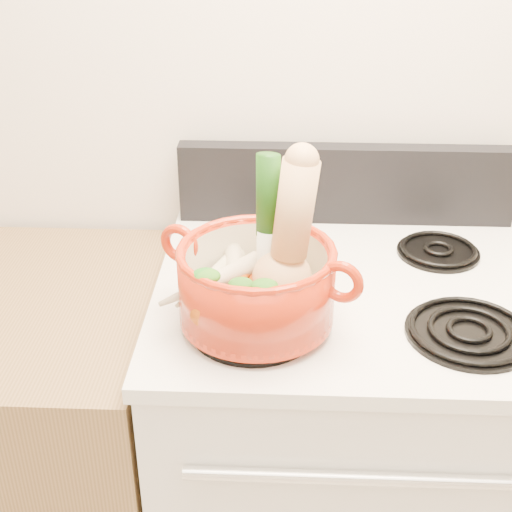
{
  "coord_description": "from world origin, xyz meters",
  "views": [
    {
      "loc": [
        -0.14,
        0.19,
        1.68
      ],
      "look_at": [
        -0.18,
        1.24,
        1.1
      ],
      "focal_mm": 50.0,
      "sensor_mm": 36.0,
      "label": 1
    }
  ],
  "objects_px": {
    "leek": "(268,224)",
    "squash": "(283,233)",
    "dutch_oven": "(257,284)",
    "stove_body": "(339,468)"
  },
  "relations": [
    {
      "from": "stove_body",
      "to": "leek",
      "type": "height_order",
      "value": "leek"
    },
    {
      "from": "squash",
      "to": "leek",
      "type": "bearing_deg",
      "value": 132.01
    },
    {
      "from": "squash",
      "to": "leek",
      "type": "relative_size",
      "value": 0.98
    },
    {
      "from": "stove_body",
      "to": "leek",
      "type": "bearing_deg",
      "value": -148.63
    },
    {
      "from": "squash",
      "to": "dutch_oven",
      "type": "bearing_deg",
      "value": -162.92
    },
    {
      "from": "dutch_oven",
      "to": "stove_body",
      "type": "bearing_deg",
      "value": 61.48
    },
    {
      "from": "stove_body",
      "to": "leek",
      "type": "distance_m",
      "value": 0.7
    },
    {
      "from": "dutch_oven",
      "to": "leek",
      "type": "relative_size",
      "value": 1.0
    },
    {
      "from": "dutch_oven",
      "to": "leek",
      "type": "height_order",
      "value": "leek"
    },
    {
      "from": "leek",
      "to": "squash",
      "type": "bearing_deg",
      "value": -33.26
    }
  ]
}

